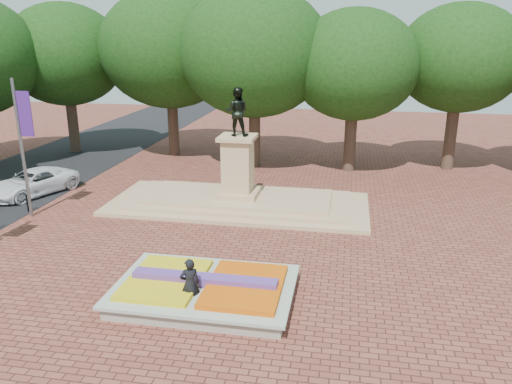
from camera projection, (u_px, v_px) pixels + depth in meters
The scene contains 6 objects.
ground at pixel (195, 271), 19.85m from camera, with size 90.00×90.00×0.00m, color brown.
flower_bed at pixel (206, 289), 17.68m from camera, with size 6.30×4.30×0.91m.
monument at pixel (238, 190), 27.07m from camera, with size 14.00×6.00×6.40m.
tree_row_back at pixel (302, 69), 34.26m from camera, with size 44.80×8.80×10.43m.
van at pixel (33, 183), 29.04m from camera, with size 2.41×5.22×1.45m, color silver.
pedestrian at pixel (190, 284), 16.90m from camera, with size 0.68×0.45×1.86m, color black.
Camera 1 is at (5.68, -17.19, 9.06)m, focal length 35.00 mm.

